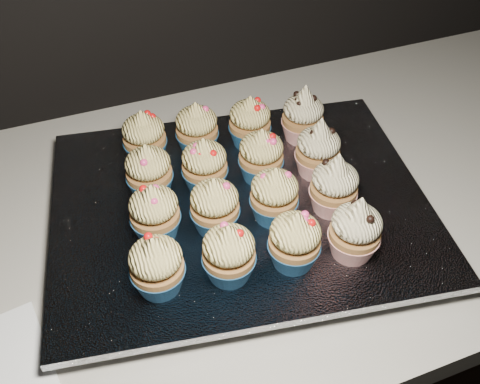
{
  "coord_description": "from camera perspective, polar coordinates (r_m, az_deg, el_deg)",
  "views": [
    {
      "loc": [
        -0.13,
        1.19,
        1.45
      ],
      "look_at": [
        0.05,
        1.67,
        0.95
      ],
      "focal_mm": 40.0,
      "sensor_mm": 36.0,
      "label": 1
    }
  ],
  "objects": [
    {
      "name": "cupcake_9",
      "position": [
        0.72,
        -3.8,
        2.84
      ],
      "size": [
        0.06,
        0.06,
        0.08
      ],
      "color": "navy",
      "rests_on": "foil_lining"
    },
    {
      "name": "worktop",
      "position": [
        0.77,
        -4.44,
        -3.22
      ],
      "size": [
        2.44,
        0.64,
        0.04
      ],
      "primitive_type": "cube",
      "color": "beige",
      "rests_on": "cabinet"
    },
    {
      "name": "cupcake_13",
      "position": [
        0.79,
        -4.62,
        6.72
      ],
      "size": [
        0.06,
        0.06,
        0.08
      ],
      "color": "navy",
      "rests_on": "foil_lining"
    },
    {
      "name": "cupcake_3",
      "position": [
        0.65,
        12.2,
        -3.98
      ],
      "size": [
        0.06,
        0.06,
        0.1
      ],
      "color": "#A41E16",
      "rests_on": "foil_lining"
    },
    {
      "name": "cupcake_14",
      "position": [
        0.8,
        1.06,
        7.41
      ],
      "size": [
        0.06,
        0.06,
        0.08
      ],
      "color": "navy",
      "rests_on": "foil_lining"
    },
    {
      "name": "cupcake_11",
      "position": [
        0.75,
        8.31,
        4.47
      ],
      "size": [
        0.06,
        0.06,
        0.1
      ],
      "color": "#A41E16",
      "rests_on": "foil_lining"
    },
    {
      "name": "cupcake_0",
      "position": [
        0.61,
        -8.86,
        -7.77
      ],
      "size": [
        0.06,
        0.06,
        0.08
      ],
      "color": "navy",
      "rests_on": "foil_lining"
    },
    {
      "name": "cupcake_2",
      "position": [
        0.63,
        5.84,
        -5.19
      ],
      "size": [
        0.06,
        0.06,
        0.08
      ],
      "color": "navy",
      "rests_on": "foil_lining"
    },
    {
      "name": "cupcake_5",
      "position": [
        0.67,
        -2.71,
        -1.51
      ],
      "size": [
        0.06,
        0.06,
        0.08
      ],
      "color": "navy",
      "rests_on": "foil_lining"
    },
    {
      "name": "cupcake_15",
      "position": [
        0.81,
        6.72,
        8.04
      ],
      "size": [
        0.06,
        0.06,
        0.1
      ],
      "color": "#A41E16",
      "rests_on": "foil_lining"
    },
    {
      "name": "cupcake_10",
      "position": [
        0.74,
        2.26,
        3.86
      ],
      "size": [
        0.06,
        0.06,
        0.08
      ],
      "color": "navy",
      "rests_on": "foil_lining"
    },
    {
      "name": "cupcake_7",
      "position": [
        0.7,
        10.01,
        0.65
      ],
      "size": [
        0.06,
        0.06,
        0.1
      ],
      "color": "#A41E16",
      "rests_on": "foil_lining"
    },
    {
      "name": "cabinet",
      "position": [
        1.14,
        -3.16,
        -18.69
      ],
      "size": [
        2.4,
        0.6,
        0.86
      ],
      "primitive_type": "cube",
      "color": "black",
      "rests_on": "ground"
    },
    {
      "name": "baking_tray",
      "position": [
        0.74,
        -0.0,
        -2.17
      ],
      "size": [
        0.52,
        0.42,
        0.02
      ],
      "primitive_type": "cube",
      "rotation": [
        0.0,
        0.0,
        -0.16
      ],
      "color": "black",
      "rests_on": "worktop"
    },
    {
      "name": "foil_lining",
      "position": [
        0.73,
        -0.0,
        -1.24
      ],
      "size": [
        0.56,
        0.47,
        0.01
      ],
      "primitive_type": "cube",
      "rotation": [
        0.0,
        0.0,
        -0.16
      ],
      "color": "silver",
      "rests_on": "baking_tray"
    },
    {
      "name": "cupcake_8",
      "position": [
        0.72,
        -9.68,
        2.16
      ],
      "size": [
        0.06,
        0.06,
        0.08
      ],
      "color": "navy",
      "rests_on": "foil_lining"
    },
    {
      "name": "cupcake_4",
      "position": [
        0.66,
        -9.08,
        -2.21
      ],
      "size": [
        0.06,
        0.06,
        0.08
      ],
      "color": "navy",
      "rests_on": "foil_lining"
    },
    {
      "name": "cupcake_12",
      "position": [
        0.78,
        -10.16,
        5.76
      ],
      "size": [
        0.06,
        0.06,
        0.08
      ],
      "color": "navy",
      "rests_on": "foil_lining"
    },
    {
      "name": "cupcake_6",
      "position": [
        0.68,
        3.67,
        -0.37
      ],
      "size": [
        0.06,
        0.06,
        0.08
      ],
      "color": "navy",
      "rests_on": "foil_lining"
    },
    {
      "name": "cupcake_1",
      "position": [
        0.61,
        -1.2,
        -6.58
      ],
      "size": [
        0.06,
        0.06,
        0.08
      ],
      "color": "navy",
      "rests_on": "foil_lining"
    }
  ]
}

